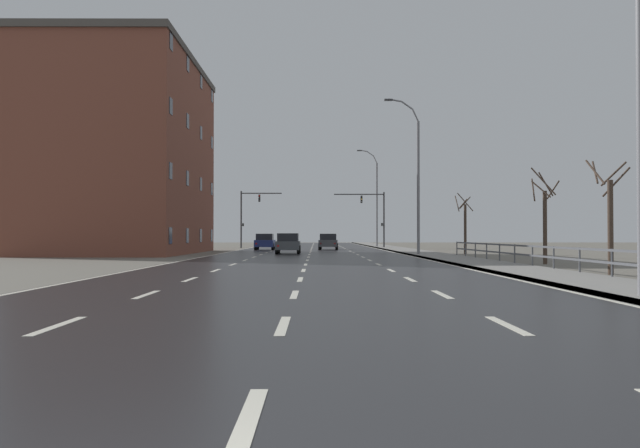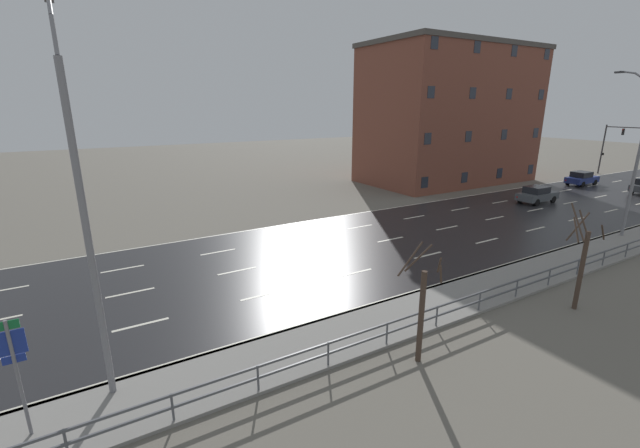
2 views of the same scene
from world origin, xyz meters
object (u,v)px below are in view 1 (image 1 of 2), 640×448
object	(u,v)px
traffic_signal_left	(248,211)
car_far_right	(328,242)
car_mid_centre	(265,242)
street_lamp_distant	(376,199)
brick_building	(125,156)
traffic_signal_right	(375,211)
street_lamp_foreground	(633,38)
car_distant	(288,243)
street_lamp_midground	(416,179)

from	to	relation	value
traffic_signal_left	car_far_right	bearing A→B (deg)	-47.92
traffic_signal_left	car_mid_centre	world-z (taller)	traffic_signal_left
street_lamp_distant	brick_building	distance (m)	33.77
traffic_signal_right	street_lamp_distant	bearing A→B (deg)	83.47
street_lamp_foreground	car_distant	world-z (taller)	street_lamp_foreground
street_lamp_foreground	traffic_signal_left	distance (m)	61.64
street_lamp_midground	car_mid_centre	bearing A→B (deg)	124.29
street_lamp_midground	brick_building	bearing A→B (deg)	164.10
street_lamp_distant	car_mid_centre	size ratio (longest dim) A/B	2.80
traffic_signal_right	traffic_signal_left	distance (m)	14.08
street_lamp_foreground	brick_building	size ratio (longest dim) A/B	0.59
traffic_signal_right	car_mid_centre	xyz separation A→B (m)	(-11.28, -9.24, -3.28)
street_lamp_foreground	traffic_signal_right	distance (m)	58.43
street_lamp_distant	traffic_signal_left	xyz separation A→B (m)	(-14.59, -3.66, -1.50)
car_distant	brick_building	bearing A→B (deg)	172.72
street_lamp_foreground	brick_building	distance (m)	44.00
car_far_right	street_lamp_distant	bearing A→B (deg)	69.13
street_lamp_midground	street_lamp_distant	xyz separation A→B (m)	(0.01, 31.77, 0.25)
street_lamp_foreground	street_lamp_midground	distance (m)	31.77
traffic_signal_right	car_distant	bearing A→B (deg)	-111.18
traffic_signal_right	traffic_signal_left	bearing A→B (deg)	173.98
traffic_signal_right	car_mid_centre	size ratio (longest dim) A/B	1.50
brick_building	car_mid_centre	bearing A→B (deg)	47.47
traffic_signal_right	street_lamp_midground	bearing A→B (deg)	-88.76
car_mid_centre	car_far_right	bearing A→B (deg)	9.21
car_distant	brick_building	world-z (taller)	brick_building
traffic_signal_left	street_lamp_midground	bearing A→B (deg)	-62.59
street_lamp_foreground	car_far_right	bearing A→B (deg)	96.56
street_lamp_distant	brick_building	bearing A→B (deg)	-130.87
car_far_right	brick_building	xyz separation A→B (m)	(-16.26, -12.10, 6.86)
street_lamp_distant	traffic_signal_left	bearing A→B (deg)	-165.93
street_lamp_distant	traffic_signal_left	size ratio (longest dim) A/B	1.80
brick_building	traffic_signal_right	bearing A→B (deg)	43.47
traffic_signal_left	car_far_right	distance (m)	13.53
traffic_signal_left	traffic_signal_right	bearing A→B (deg)	-6.02
street_lamp_foreground	brick_building	xyz separation A→B (m)	(-22.02, 38.05, 1.93)
street_lamp_foreground	street_lamp_distant	xyz separation A→B (m)	(0.04, 63.54, -0.11)
street_lamp_midground	street_lamp_distant	distance (m)	31.77
traffic_signal_left	car_far_right	xyz separation A→B (m)	(8.79, -9.73, -3.32)
brick_building	street_lamp_distant	bearing A→B (deg)	49.13
traffic_signal_left	car_mid_centre	size ratio (longest dim) A/B	1.55
traffic_signal_left	car_far_right	size ratio (longest dim) A/B	1.52
street_lamp_midground	brick_building	world-z (taller)	brick_building
traffic_signal_right	brick_building	bearing A→B (deg)	-136.53
street_lamp_distant	car_far_right	world-z (taller)	street_lamp_distant
car_far_right	car_distant	xyz separation A→B (m)	(-3.31, -13.74, 0.00)
car_mid_centre	street_lamp_midground	bearing A→B (deg)	-55.78
street_lamp_foreground	car_mid_centre	world-z (taller)	street_lamp_foreground
traffic_signal_right	traffic_signal_left	xyz separation A→B (m)	(-14.00, 1.48, 0.04)
street_lamp_midground	car_far_right	bearing A→B (deg)	107.49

